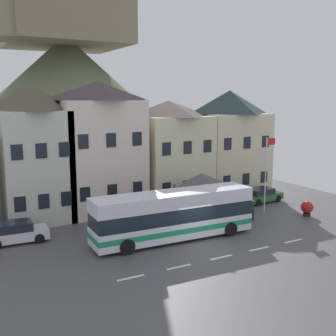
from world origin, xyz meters
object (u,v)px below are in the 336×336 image
(public_bench, at_px, (206,201))
(parked_car_01, at_px, (261,195))
(transit_bus, at_px, (174,216))
(pedestrian_00, at_px, (252,209))
(parked_car_02, at_px, (223,203))
(townhouse_02, at_px, (99,147))
(townhouse_03, at_px, (169,151))
(harbour_buoy, at_px, (307,208))
(pedestrian_01, at_px, (239,206))
(flagpole, at_px, (267,169))
(hilltop_castle, at_px, (67,101))
(parked_car_00, at_px, (16,232))
(townhouse_04, at_px, (229,143))
(townhouse_01, at_px, (34,153))
(bus_shelter, at_px, (202,180))

(public_bench, bearing_deg, parked_car_01, -14.27)
(transit_bus, relative_size, pedestrian_00, 6.76)
(transit_bus, distance_m, parked_car_02, 8.84)
(townhouse_02, height_order, parked_car_01, townhouse_02)
(townhouse_03, relative_size, pedestrian_00, 5.49)
(transit_bus, distance_m, harbour_buoy, 12.39)
(pedestrian_01, bearing_deg, public_bench, 93.70)
(townhouse_02, relative_size, parked_car_02, 2.35)
(townhouse_02, xyz_separation_m, flagpole, (11.94, -7.44, -1.73))
(townhouse_03, height_order, public_bench, townhouse_03)
(townhouse_03, bearing_deg, townhouse_02, -175.71)
(hilltop_castle, relative_size, parked_car_00, 9.21)
(parked_car_02, bearing_deg, harbour_buoy, -39.75)
(townhouse_04, relative_size, transit_bus, 0.90)
(public_bench, bearing_deg, townhouse_01, 167.11)
(harbour_buoy, bearing_deg, townhouse_03, 124.23)
(hilltop_castle, bearing_deg, flagpole, -70.86)
(pedestrian_01, bearing_deg, pedestrian_00, -71.91)
(hilltop_castle, distance_m, parked_car_00, 27.65)
(townhouse_02, xyz_separation_m, townhouse_03, (7.01, 0.53, -0.80))
(harbour_buoy, bearing_deg, townhouse_02, 144.84)
(townhouse_02, xyz_separation_m, townhouse_04, (13.57, -0.03, -0.31))
(pedestrian_01, distance_m, harbour_buoy, 5.63)
(townhouse_01, xyz_separation_m, townhouse_02, (5.36, -0.00, 0.14))
(parked_car_02, relative_size, harbour_buoy, 3.70)
(townhouse_01, relative_size, pedestrian_00, 6.26)
(townhouse_01, distance_m, pedestrian_01, 16.87)
(bus_shelter, bearing_deg, townhouse_03, 88.51)
(townhouse_02, bearing_deg, transit_bus, -79.39)
(pedestrian_00, bearing_deg, harbour_buoy, -14.78)
(townhouse_03, bearing_deg, pedestrian_01, -75.91)
(transit_bus, relative_size, flagpole, 1.81)
(townhouse_02, distance_m, parked_car_02, 11.64)
(bus_shelter, height_order, pedestrian_01, bus_shelter)
(parked_car_02, bearing_deg, pedestrian_01, -89.80)
(bus_shelter, relative_size, flagpole, 0.57)
(flagpole, bearing_deg, hilltop_castle, 109.14)
(bus_shelter, bearing_deg, harbour_buoy, -32.28)
(townhouse_01, relative_size, pedestrian_01, 6.25)
(parked_car_00, xyz_separation_m, harbour_buoy, (21.91, -4.99, 0.02))
(townhouse_02, relative_size, townhouse_04, 1.06)
(bus_shelter, distance_m, parked_car_01, 7.53)
(townhouse_04, bearing_deg, parked_car_01, -84.72)
(townhouse_02, height_order, bus_shelter, townhouse_02)
(transit_bus, distance_m, bus_shelter, 6.73)
(flagpole, bearing_deg, parked_car_01, 54.47)
(bus_shelter, distance_m, pedestrian_00, 4.66)
(hilltop_castle, distance_m, parked_car_01, 27.62)
(transit_bus, xyz_separation_m, harbour_buoy, (12.35, -0.34, -0.97))
(townhouse_01, relative_size, townhouse_03, 1.14)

